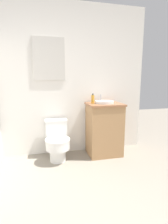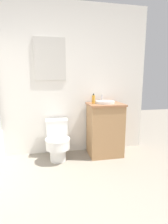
{
  "view_description": "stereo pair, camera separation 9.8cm",
  "coord_description": "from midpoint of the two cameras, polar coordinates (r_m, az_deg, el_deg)",
  "views": [
    {
      "loc": [
        -0.02,
        -0.6,
        1.28
      ],
      "look_at": [
        0.58,
        1.91,
        0.79
      ],
      "focal_mm": 28.0,
      "sensor_mm": 36.0,
      "label": 1
    },
    {
      "loc": [
        0.07,
        -0.62,
        1.28
      ],
      "look_at": [
        0.58,
        1.91,
        0.79
      ],
      "focal_mm": 28.0,
      "sensor_mm": 36.0,
      "label": 2
    }
  ],
  "objects": [
    {
      "name": "wall_back",
      "position": [
        2.99,
        -11.93,
        10.03
      ],
      "size": [
        3.54,
        0.07,
        2.5
      ],
      "color": "white",
      "rests_on": "ground_plane"
    },
    {
      "name": "toilet",
      "position": [
        2.86,
        -7.68,
        -9.17
      ],
      "size": [
        0.38,
        0.52,
        0.63
      ],
      "color": "white",
      "rests_on": "ground_plane"
    },
    {
      "name": "vanity",
      "position": [
        2.99,
        7.76,
        -5.62
      ],
      "size": [
        0.58,
        0.47,
        0.88
      ],
      "color": "#AD7F51",
      "rests_on": "ground_plane"
    },
    {
      "name": "sink",
      "position": [
        2.92,
        7.84,
        3.22
      ],
      "size": [
        0.31,
        0.35,
        0.13
      ],
      "color": "white",
      "rests_on": "vanity"
    },
    {
      "name": "soap_bottle",
      "position": [
        2.88,
        4.09,
        4.19
      ],
      "size": [
        0.05,
        0.05,
        0.16
      ],
      "color": "gold",
      "rests_on": "vanity"
    }
  ]
}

